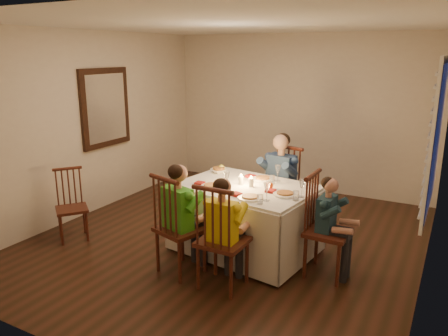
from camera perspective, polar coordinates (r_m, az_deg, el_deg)
The scene contains 26 objects.
ground at distance 5.61m, azimuth 0.56°, elevation -9.23°, with size 5.00×5.00×0.00m, color black.
wall_left at distance 6.56m, azimuth -17.11°, elevation 5.53°, with size 0.02×5.00×2.60m, color beige.
wall_right at distance 4.64m, azimuth 25.98°, elevation 0.96°, with size 0.02×5.00×2.60m, color beige.
wall_back at distance 7.49m, azimuth 9.66°, elevation 7.07°, with size 4.50×0.02×2.60m, color beige.
ceiling at distance 5.13m, azimuth 0.64°, elevation 18.30°, with size 5.00×5.00×0.00m, color white.
dining_table at distance 5.10m, azimuth 2.83°, elevation -4.80°, with size 1.69×1.32×0.78m.
chair_adult at distance 5.98m, azimuth 7.05°, elevation -7.80°, with size 0.45×0.43×1.10m, color #3D1610, non-canonical shape.
chair_near_left at distance 4.88m, azimuth -5.56°, elevation -13.24°, with size 0.45×0.43×1.10m, color #3D1610, non-canonical shape.
chair_near_right at distance 4.59m, azimuth -0.15°, elevation -15.14°, with size 0.45×0.43×1.10m, color #3D1610, non-canonical shape.
chair_end at distance 4.92m, azimuth 13.09°, elevation -13.37°, with size 0.45×0.43×1.10m, color #3D1610, non-canonical shape.
chair_extra at distance 5.93m, azimuth -18.93°, elevation -8.72°, with size 0.37×0.35×0.90m, color #3D1610, non-canonical shape.
adult at distance 5.98m, azimuth 7.05°, elevation -7.80°, with size 0.48×0.44×1.29m, color navy, non-canonical shape.
child_green at distance 4.88m, azimuth -5.56°, elevation -13.24°, with size 0.43×0.39×1.20m, color green, non-canonical shape.
child_yellow at distance 4.59m, azimuth -0.15°, elevation -15.14°, with size 0.40×0.36×1.15m, color gold, non-canonical shape.
child_teal at distance 4.92m, azimuth 13.09°, elevation -13.37°, with size 0.36×0.33×1.08m, color #1A3441, non-canonical shape.
setting_adult at distance 5.27m, azimuth 5.12°, elevation -1.44°, with size 0.26×0.26×0.02m, color white.
setting_green at distance 4.96m, azimuth -1.59°, elevation -2.42°, with size 0.26×0.26×0.02m, color white.
setting_yellow at distance 4.59m, azimuth 3.44°, elevation -3.92°, with size 0.26×0.26×0.02m, color white.
setting_teal at distance 4.73m, azimuth 7.97°, elevation -3.43°, with size 0.26×0.26×0.02m, color white.
candle_left at distance 5.05m, azimuth 2.23°, elevation -1.63°, with size 0.06×0.06×0.10m, color white.
candle_right at distance 4.98m, azimuth 3.57°, elevation -1.91°, with size 0.06×0.06×0.10m, color white.
squash at distance 5.60m, azimuth -0.35°, elevation -0.01°, with size 0.09×0.09×0.09m, color yellow.
orange_fruit at distance 4.92m, azimuth 6.00°, elevation -2.29°, with size 0.08×0.08×0.08m, color #E25113.
serving_bowl at distance 5.56m, azimuth -0.70°, elevation -0.34°, with size 0.19×0.19×0.05m, color white.
wall_mirror at distance 6.72m, azimuth -15.22°, elevation 7.60°, with size 0.06×0.95×1.15m.
window_blinds at distance 4.70m, azimuth 25.80°, elevation 3.65°, with size 0.07×1.34×1.54m.
Camera 1 is at (2.40, -4.53, 2.30)m, focal length 35.00 mm.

